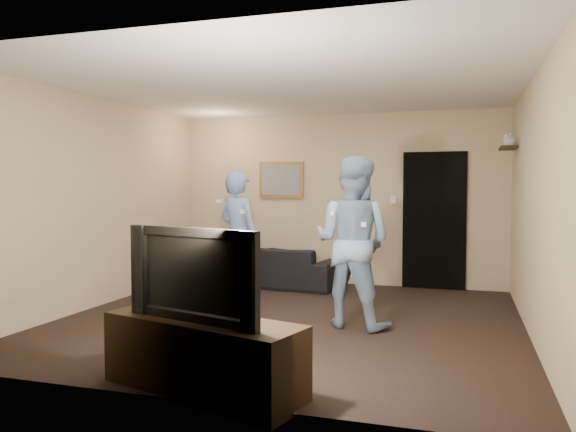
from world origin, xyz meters
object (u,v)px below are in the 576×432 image
(television, at_px, (202,273))
(tv_console, at_px, (203,356))
(wii_player_left, at_px, (238,237))
(sofa, at_px, (272,266))
(wii_player_right, at_px, (353,242))

(television, bearing_deg, tv_console, 0.00)
(television, relative_size, wii_player_left, 0.69)
(sofa, relative_size, wii_player_right, 1.12)
(wii_player_left, xyz_separation_m, wii_player_right, (1.66, -0.84, 0.06))
(wii_player_left, distance_m, wii_player_right, 1.86)
(sofa, xyz_separation_m, television, (0.93, -4.27, 0.57))
(tv_console, bearing_deg, sofa, 117.89)
(tv_console, distance_m, wii_player_left, 3.26)
(tv_console, distance_m, wii_player_right, 2.41)
(wii_player_left, bearing_deg, tv_console, -72.25)
(sofa, bearing_deg, wii_player_left, 93.54)
(tv_console, height_order, wii_player_right, wii_player_right)
(tv_console, relative_size, wii_player_left, 0.93)
(tv_console, height_order, wii_player_left, wii_player_left)
(tv_console, bearing_deg, television, 0.00)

